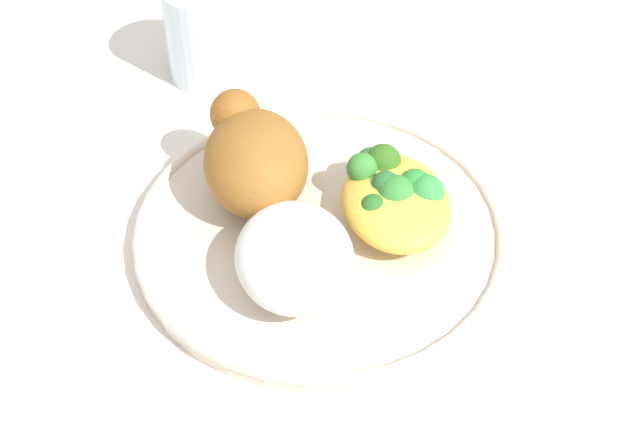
{
  "coord_description": "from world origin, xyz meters",
  "views": [
    {
      "loc": [
        -0.42,
        0.06,
        0.45
      ],
      "look_at": [
        0.0,
        0.0,
        0.03
      ],
      "focal_mm": 48.05,
      "sensor_mm": 36.0,
      "label": 1
    }
  ],
  "objects": [
    {
      "name": "mac_cheese_with_broccoli",
      "position": [
        0.01,
        -0.05,
        0.03
      ],
      "size": [
        0.1,
        0.08,
        0.04
      ],
      "color": "gold",
      "rests_on": "plate"
    },
    {
      "name": "plate",
      "position": [
        0.0,
        0.0,
        0.01
      ],
      "size": [
        0.26,
        0.26,
        0.02
      ],
      "color": "beige",
      "rests_on": "ground_plane"
    },
    {
      "name": "rice_pile",
      "position": [
        -0.05,
        0.02,
        0.04
      ],
      "size": [
        0.09,
        0.08,
        0.04
      ],
      "primitive_type": "ellipsoid",
      "color": "white",
      "rests_on": "plate"
    },
    {
      "name": "ground_plane",
      "position": [
        0.0,
        0.0,
        0.0
      ],
      "size": [
        2.0,
        2.0,
        0.0
      ],
      "primitive_type": "plane",
      "color": "silver"
    },
    {
      "name": "water_glass",
      "position": [
        0.21,
        0.07,
        0.04
      ],
      "size": [
        0.07,
        0.07,
        0.09
      ],
      "primitive_type": "cylinder",
      "color": "silver",
      "rests_on": "ground_plane"
    },
    {
      "name": "roasted_chicken",
      "position": [
        0.04,
        0.04,
        0.05
      ],
      "size": [
        0.11,
        0.07,
        0.06
      ],
      "color": "#955D23",
      "rests_on": "plate"
    }
  ]
}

